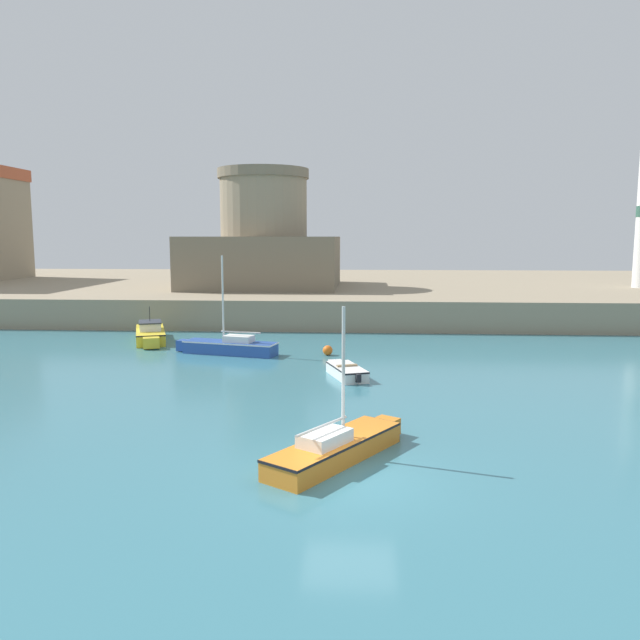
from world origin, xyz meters
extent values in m
plane|color=teal|center=(0.00, 0.00, 0.00)|extent=(200.00, 200.00, 0.00)
cube|color=gray|center=(0.00, 45.25, 1.05)|extent=(120.00, 40.00, 2.10)
cube|color=white|center=(-0.33, 11.94, 0.26)|extent=(2.03, 3.08, 0.51)
cube|color=white|center=(-0.90, 13.53, 0.26)|extent=(0.75, 0.68, 0.44)
cube|color=black|center=(-0.33, 11.94, 0.47)|extent=(2.05, 3.11, 0.07)
cube|color=#997F5B|center=(-0.33, 11.94, 0.55)|extent=(0.96, 0.51, 0.08)
cube|color=black|center=(0.20, 10.47, 0.31)|extent=(0.26, 0.26, 0.36)
cube|color=#284C9E|center=(-6.81, 17.24, 0.35)|extent=(5.30, 2.50, 0.69)
cube|color=#284C9E|center=(-9.59, 17.93, 0.35)|extent=(0.74, 0.83, 0.59)
cube|color=white|center=(-6.81, 17.24, 0.65)|extent=(5.36, 2.53, 0.07)
cylinder|color=silver|center=(-7.18, 17.33, 3.03)|extent=(0.10, 0.10, 4.67)
cylinder|color=silver|center=(-6.18, 17.08, 1.24)|extent=(2.26, 0.64, 0.08)
cube|color=silver|center=(-6.31, 17.11, 0.87)|extent=(1.72, 1.25, 0.36)
cube|color=yellow|center=(-12.61, 21.22, 0.36)|extent=(3.24, 5.24, 0.72)
cube|color=yellow|center=(-11.65, 18.53, 0.36)|extent=(1.11, 1.01, 0.61)
cube|color=black|center=(-12.61, 21.22, 0.68)|extent=(3.27, 5.29, 0.07)
cube|color=silver|center=(-12.53, 20.99, 0.95)|extent=(1.76, 2.06, 0.46)
cube|color=#2D333D|center=(-12.53, 20.99, 1.21)|extent=(1.88, 2.23, 0.08)
cylinder|color=black|center=(-12.53, 20.99, 1.70)|extent=(0.04, 0.04, 0.90)
cube|color=orange|center=(-0.44, 1.30, 0.31)|extent=(3.88, 4.94, 0.61)
cube|color=orange|center=(1.12, 3.65, 0.31)|extent=(0.93, 0.89, 0.52)
cube|color=black|center=(-0.44, 1.30, 0.57)|extent=(3.92, 4.99, 0.07)
cylinder|color=silver|center=(-0.23, 1.62, 2.51)|extent=(0.10, 0.10, 3.79)
cylinder|color=silver|center=(-0.78, 0.77, 1.16)|extent=(1.32, 1.94, 0.08)
cube|color=silver|center=(-0.71, 0.88, 0.79)|extent=(1.60, 1.77, 0.36)
sphere|color=orange|center=(-1.48, 17.23, 0.27)|extent=(0.54, 0.54, 0.54)
cube|color=#796C57|center=(-8.00, 37.55, 4.23)|extent=(12.63, 12.63, 4.27)
cylinder|color=gray|center=(-8.00, 37.55, 6.66)|extent=(7.35, 7.35, 9.13)
cylinder|color=#796C57|center=(-8.00, 37.55, 11.63)|extent=(7.72, 7.72, 0.80)
camera|label=1|loc=(0.22, -15.85, 6.35)|focal=35.00mm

